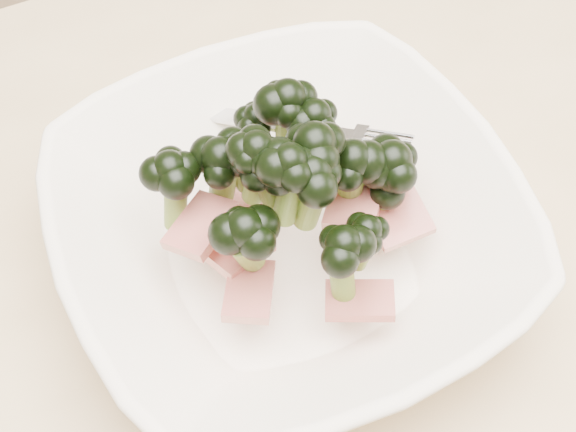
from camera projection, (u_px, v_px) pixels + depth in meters
name	position (u px, v px, depth m)	size (l,w,h in m)	color
dining_table	(397.00, 377.00, 0.59)	(1.20, 0.80, 0.75)	tan
broccoli_dish	(290.00, 221.00, 0.50)	(0.29, 0.29, 0.13)	#F2E3CD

